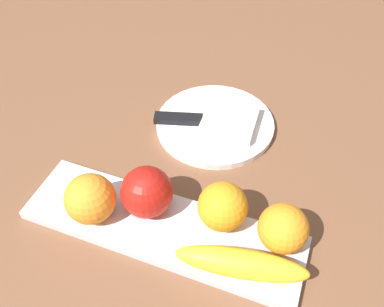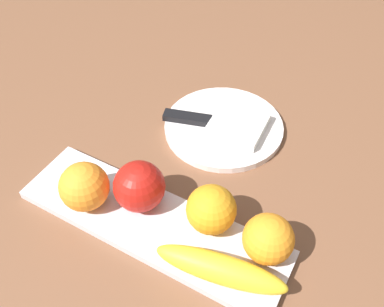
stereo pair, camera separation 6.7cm
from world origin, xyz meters
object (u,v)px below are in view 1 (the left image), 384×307
(apple, at_px, (148,193))
(orange_near_banana, at_px, (283,228))
(dinner_plate, at_px, (215,124))
(folded_napkin, at_px, (229,121))
(banana, at_px, (241,264))
(orange_near_apple, at_px, (223,206))
(fruit_tray, at_px, (163,225))
(orange_center, at_px, (90,199))
(knife, at_px, (187,120))

(apple, relative_size, orange_near_banana, 1.10)
(dinner_plate, height_order, folded_napkin, folded_napkin)
(banana, xyz_separation_m, orange_near_apple, (-0.05, 0.07, 0.02))
(fruit_tray, relative_size, orange_center, 5.63)
(orange_center, xyz_separation_m, knife, (0.05, 0.24, -0.03))
(apple, height_order, orange_center, apple)
(folded_napkin, bearing_deg, orange_near_apple, -75.78)
(orange_center, height_order, folded_napkin, orange_center)
(fruit_tray, relative_size, dinner_plate, 1.92)
(knife, bearing_deg, apple, -100.99)
(orange_near_banana, relative_size, folded_napkin, 0.74)
(apple, distance_m, folded_napkin, 0.23)
(banana, distance_m, orange_center, 0.23)
(fruit_tray, bearing_deg, apple, 149.89)
(apple, height_order, folded_napkin, apple)
(dinner_plate, bearing_deg, banana, -64.90)
(banana, height_order, dinner_plate, banana)
(fruit_tray, distance_m, apple, 0.06)
(dinner_plate, bearing_deg, knife, -158.52)
(fruit_tray, distance_m, knife, 0.23)
(apple, xyz_separation_m, dinner_plate, (0.03, 0.22, -0.05))
(fruit_tray, height_order, orange_center, orange_center)
(fruit_tray, relative_size, apple, 5.42)
(apple, relative_size, knife, 0.44)
(orange_center, bearing_deg, orange_near_apple, 17.09)
(orange_center, bearing_deg, orange_near_banana, 10.73)
(fruit_tray, xyz_separation_m, orange_near_apple, (0.08, 0.03, 0.04))
(apple, bearing_deg, orange_near_banana, 3.50)
(banana, bearing_deg, folded_napkin, 100.03)
(orange_center, height_order, knife, orange_center)
(dinner_plate, bearing_deg, apple, -97.23)
(apple, relative_size, banana, 0.43)
(fruit_tray, xyz_separation_m, dinner_plate, (0.00, 0.24, -0.00))
(banana, height_order, orange_near_apple, orange_near_apple)
(fruit_tray, bearing_deg, orange_center, -167.47)
(apple, xyz_separation_m, orange_center, (-0.07, -0.04, -0.00))
(apple, distance_m, dinner_plate, 0.23)
(apple, height_order, dinner_plate, apple)
(orange_center, distance_m, dinner_plate, 0.29)
(orange_center, bearing_deg, apple, 27.89)
(dinner_plate, xyz_separation_m, folded_napkin, (0.03, 0.00, 0.02))
(orange_near_apple, xyz_separation_m, folded_napkin, (-0.05, 0.21, -0.03))
(orange_near_apple, height_order, dinner_plate, orange_near_apple)
(folded_napkin, distance_m, knife, 0.08)
(orange_near_apple, height_order, orange_center, orange_center)
(banana, relative_size, orange_near_banana, 2.54)
(folded_napkin, bearing_deg, orange_center, -116.29)
(banana, height_order, folded_napkin, banana)
(orange_near_banana, bearing_deg, apple, -176.50)
(orange_near_banana, height_order, knife, orange_near_banana)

